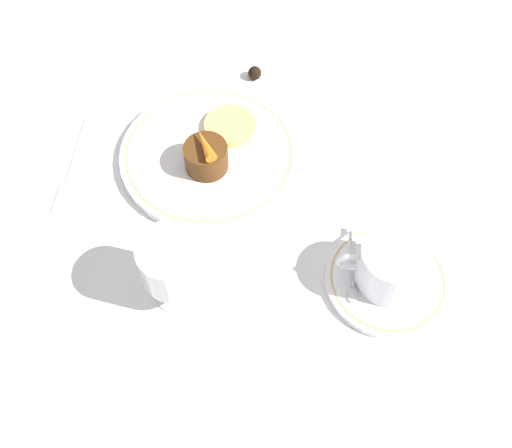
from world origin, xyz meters
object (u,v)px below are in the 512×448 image
object	(u,v)px
coffee_cup	(391,265)
fork	(71,174)
dessert_cake	(203,157)
dinner_plate	(208,154)
wine_glass	(173,264)

from	to	relation	value
coffee_cup	fork	world-z (taller)	coffee_cup
fork	dessert_cake	xyz separation A→B (m)	(-0.19, -0.02, 0.03)
dinner_plate	fork	bearing A→B (deg)	12.95
coffee_cup	dessert_cake	distance (m)	0.30
dinner_plate	fork	world-z (taller)	dinner_plate
dinner_plate	dessert_cake	xyz separation A→B (m)	(0.00, 0.03, 0.03)
wine_glass	fork	bearing A→B (deg)	-43.34
coffee_cup	dessert_cake	bearing A→B (deg)	-32.29
dinner_plate	coffee_cup	bearing A→B (deg)	143.60
coffee_cup	fork	xyz separation A→B (m)	(0.44, -0.14, -0.04)
fork	dessert_cake	world-z (taller)	dessert_cake
fork	dessert_cake	bearing A→B (deg)	-174.23
wine_glass	fork	size ratio (longest dim) A/B	0.62
wine_glass	coffee_cup	bearing A→B (deg)	-173.05
coffee_cup	dessert_cake	size ratio (longest dim) A/B	1.77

